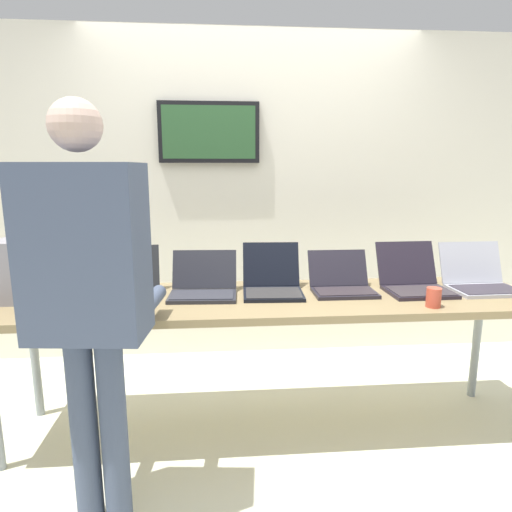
{
  "coord_description": "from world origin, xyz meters",
  "views": [
    {
      "loc": [
        -0.27,
        -2.3,
        1.49
      ],
      "look_at": [
        -0.06,
        0.13,
        1.0
      ],
      "focal_mm": 30.63,
      "sensor_mm": 36.0,
      "label": 1
    }
  ],
  "objects_px": {
    "laptop_station_1": "(203,286)",
    "coffee_mug": "(434,297)",
    "laptop_station_2": "(272,282)",
    "laptop_station_5": "(480,279)",
    "laptop_station_3": "(342,283)",
    "workbench": "(269,306)",
    "equipment_box": "(40,269)",
    "laptop_station_0": "(124,286)",
    "person": "(89,283)",
    "laptop_station_4": "(414,280)"
  },
  "relations": [
    {
      "from": "laptop_station_1",
      "to": "laptop_station_2",
      "type": "relative_size",
      "value": 0.97
    },
    {
      "from": "workbench",
      "to": "laptop_station_5",
      "type": "bearing_deg",
      "value": 2.43
    },
    {
      "from": "workbench",
      "to": "laptop_station_2",
      "type": "distance_m",
      "value": 0.14
    },
    {
      "from": "equipment_box",
      "to": "laptop_station_3",
      "type": "xyz_separation_m",
      "value": [
        1.66,
        -0.0,
        -0.11
      ]
    },
    {
      "from": "equipment_box",
      "to": "laptop_station_4",
      "type": "height_order",
      "value": "equipment_box"
    },
    {
      "from": "laptop_station_1",
      "to": "laptop_station_4",
      "type": "relative_size",
      "value": 0.98
    },
    {
      "from": "laptop_station_1",
      "to": "coffee_mug",
      "type": "bearing_deg",
      "value": -14.88
    },
    {
      "from": "laptop_station_1",
      "to": "coffee_mug",
      "type": "relative_size",
      "value": 3.8
    },
    {
      "from": "laptop_station_5",
      "to": "person",
      "type": "bearing_deg",
      "value": -161.55
    },
    {
      "from": "laptop_station_5",
      "to": "laptop_station_0",
      "type": "bearing_deg",
      "value": 179.42
    },
    {
      "from": "equipment_box",
      "to": "laptop_station_5",
      "type": "distance_m",
      "value": 2.48
    },
    {
      "from": "coffee_mug",
      "to": "workbench",
      "type": "bearing_deg",
      "value": 162.91
    },
    {
      "from": "laptop_station_1",
      "to": "coffee_mug",
      "type": "height_order",
      "value": "laptop_station_1"
    },
    {
      "from": "laptop_station_3",
      "to": "laptop_station_0",
      "type": "bearing_deg",
      "value": 179.63
    },
    {
      "from": "laptop_station_3",
      "to": "person",
      "type": "relative_size",
      "value": 0.2
    },
    {
      "from": "workbench",
      "to": "laptop_station_5",
      "type": "xyz_separation_m",
      "value": [
        1.24,
        0.05,
        0.11
      ]
    },
    {
      "from": "laptop_station_3",
      "to": "laptop_station_4",
      "type": "distance_m",
      "value": 0.42
    },
    {
      "from": "laptop_station_4",
      "to": "laptop_station_3",
      "type": "bearing_deg",
      "value": 178.68
    },
    {
      "from": "laptop_station_1",
      "to": "laptop_station_4",
      "type": "distance_m",
      "value": 1.21
    },
    {
      "from": "laptop_station_1",
      "to": "coffee_mug",
      "type": "xyz_separation_m",
      "value": [
        1.18,
        -0.31,
        -0.0
      ]
    },
    {
      "from": "coffee_mug",
      "to": "equipment_box",
      "type": "bearing_deg",
      "value": 171.14
    },
    {
      "from": "laptop_station_3",
      "to": "laptop_station_5",
      "type": "xyz_separation_m",
      "value": [
        0.82,
        -0.01,
        0.01
      ]
    },
    {
      "from": "workbench",
      "to": "equipment_box",
      "type": "distance_m",
      "value": 1.25
    },
    {
      "from": "laptop_station_2",
      "to": "laptop_station_5",
      "type": "xyz_separation_m",
      "value": [
        1.22,
        -0.03,
        -0.0
      ]
    },
    {
      "from": "workbench",
      "to": "person",
      "type": "bearing_deg",
      "value": -141.35
    },
    {
      "from": "laptop_station_2",
      "to": "laptop_station_4",
      "type": "xyz_separation_m",
      "value": [
        0.82,
        -0.03,
        -0.0
      ]
    },
    {
      "from": "laptop_station_1",
      "to": "laptop_station_3",
      "type": "xyz_separation_m",
      "value": [
        0.79,
        0.0,
        -0.0
      ]
    },
    {
      "from": "workbench",
      "to": "laptop_station_2",
      "type": "relative_size",
      "value": 7.65
    },
    {
      "from": "coffee_mug",
      "to": "laptop_station_2",
      "type": "bearing_deg",
      "value": 157.09
    },
    {
      "from": "laptop_station_5",
      "to": "person",
      "type": "height_order",
      "value": "person"
    },
    {
      "from": "laptop_station_0",
      "to": "workbench",
      "type": "bearing_deg",
      "value": -5.25
    },
    {
      "from": "laptop_station_2",
      "to": "laptop_station_4",
      "type": "relative_size",
      "value": 1.01
    },
    {
      "from": "workbench",
      "to": "laptop_station_3",
      "type": "xyz_separation_m",
      "value": [
        0.42,
        0.07,
        0.1
      ]
    },
    {
      "from": "laptop_station_0",
      "to": "laptop_station_1",
      "type": "xyz_separation_m",
      "value": [
        0.44,
        -0.01,
        -0.01
      ]
    },
    {
      "from": "equipment_box",
      "to": "laptop_station_2",
      "type": "relative_size",
      "value": 1.06
    },
    {
      "from": "laptop_station_2",
      "to": "laptop_station_3",
      "type": "relative_size",
      "value": 1.12
    },
    {
      "from": "equipment_box",
      "to": "laptop_station_3",
      "type": "relative_size",
      "value": 1.19
    },
    {
      "from": "laptop_station_0",
      "to": "laptop_station_5",
      "type": "distance_m",
      "value": 2.04
    },
    {
      "from": "workbench",
      "to": "laptop_station_4",
      "type": "relative_size",
      "value": 7.71
    },
    {
      "from": "laptop_station_3",
      "to": "coffee_mug",
      "type": "distance_m",
      "value": 0.5
    },
    {
      "from": "workbench",
      "to": "laptop_station_5",
      "type": "height_order",
      "value": "laptop_station_5"
    },
    {
      "from": "workbench",
      "to": "laptop_station_4",
      "type": "xyz_separation_m",
      "value": [
        0.85,
        0.06,
        0.11
      ]
    },
    {
      "from": "workbench",
      "to": "laptop_station_2",
      "type": "bearing_deg",
      "value": 73.36
    },
    {
      "from": "equipment_box",
      "to": "person",
      "type": "distance_m",
      "value": 0.83
    },
    {
      "from": "laptop_station_0",
      "to": "laptop_station_2",
      "type": "relative_size",
      "value": 1.05
    },
    {
      "from": "laptop_station_0",
      "to": "laptop_station_4",
      "type": "xyz_separation_m",
      "value": [
        1.65,
        -0.02,
        -0.0
      ]
    },
    {
      "from": "laptop_station_0",
      "to": "laptop_station_5",
      "type": "xyz_separation_m",
      "value": [
        2.04,
        -0.02,
        -0.0
      ]
    },
    {
      "from": "workbench",
      "to": "laptop_station_2",
      "type": "height_order",
      "value": "laptop_station_2"
    },
    {
      "from": "laptop_station_5",
      "to": "coffee_mug",
      "type": "bearing_deg",
      "value": -144.88
    },
    {
      "from": "laptop_station_1",
      "to": "laptop_station_5",
      "type": "bearing_deg",
      "value": -0.36
    }
  ]
}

